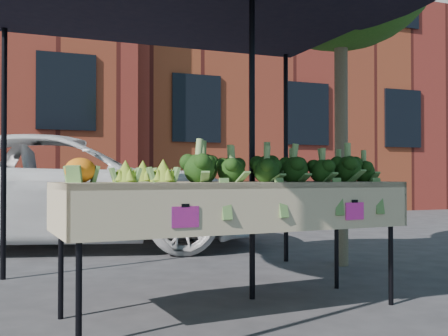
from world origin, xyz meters
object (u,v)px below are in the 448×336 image
Objects in this scene: canopy at (206,120)px; vehicle at (66,48)px; street_tree at (341,75)px; table at (234,247)px.

canopy is 0.59× the size of vehicle.
street_tree is at bearing 27.82° from canopy.
vehicle reaches higher than canopy.
canopy is 3.98m from vehicle.
table is 2.74m from street_tree.
street_tree is at bearing 37.45° from table.
vehicle is 3.79m from street_tree.
canopy is at bearing 101.30° from table.
vehicle is at bearing 101.04° from canopy.
table is 0.46× the size of vehicle.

